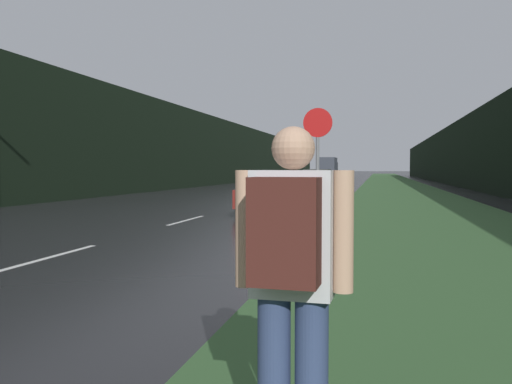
% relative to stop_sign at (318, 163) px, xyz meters
% --- Properties ---
extents(grass_verge, '(6.00, 240.00, 0.02)m').
position_rel_stop_sign_xyz_m(grass_verge, '(2.75, 28.24, -1.68)').
color(grass_verge, '#33562D').
rests_on(grass_verge, ground_plane).
extents(lane_stripe_b, '(0.12, 3.00, 0.01)m').
position_rel_stop_sign_xyz_m(lane_stripe_b, '(-4.41, -2.88, -1.68)').
color(lane_stripe_b, silver).
rests_on(lane_stripe_b, ground_plane).
extents(lane_stripe_c, '(0.12, 3.00, 0.01)m').
position_rel_stop_sign_xyz_m(lane_stripe_c, '(-4.41, 4.12, -1.68)').
color(lane_stripe_c, silver).
rests_on(lane_stripe_c, ground_plane).
extents(lane_stripe_d, '(0.12, 3.00, 0.01)m').
position_rel_stop_sign_xyz_m(lane_stripe_d, '(-4.41, 11.12, -1.68)').
color(lane_stripe_d, silver).
rests_on(lane_stripe_d, ground_plane).
extents(lane_stripe_e, '(0.12, 3.00, 0.01)m').
position_rel_stop_sign_xyz_m(lane_stripe_e, '(-4.41, 18.12, -1.68)').
color(lane_stripe_e, silver).
rests_on(lane_stripe_e, ground_plane).
extents(treeline_far_side, '(2.00, 140.00, 6.37)m').
position_rel_stop_sign_xyz_m(treeline_far_side, '(-14.57, 38.24, 1.50)').
color(treeline_far_side, black).
rests_on(treeline_far_side, ground_plane).
extents(treeline_near_side, '(2.00, 140.00, 5.66)m').
position_rel_stop_sign_xyz_m(treeline_near_side, '(8.75, 38.24, 1.14)').
color(treeline_near_side, black).
rests_on(treeline_near_side, ground_plane).
extents(stop_sign, '(0.61, 0.07, 2.83)m').
position_rel_stop_sign_xyz_m(stop_sign, '(0.00, 0.00, 0.00)').
color(stop_sign, slate).
rests_on(stop_sign, ground_plane).
extents(hitchhiker_with_backpack, '(0.62, 0.43, 1.79)m').
position_rel_stop_sign_xyz_m(hitchhiker_with_backpack, '(0.81, -8.60, -0.66)').
color(hitchhiker_with_backpack, navy).
rests_on(hitchhiker_with_backpack, ground_plane).
extents(car_passing_near, '(1.84, 4.31, 1.30)m').
position_rel_stop_sign_xyz_m(car_passing_near, '(-2.33, 7.13, -1.01)').
color(car_passing_near, maroon).
rests_on(car_passing_near, ground_plane).
extents(car_passing_far, '(1.84, 4.29, 1.52)m').
position_rel_stop_sign_xyz_m(car_passing_far, '(-2.33, 20.93, -0.94)').
color(car_passing_far, '#4C514C').
rests_on(car_passing_far, ground_plane).
extents(delivery_truck, '(2.46, 8.32, 3.28)m').
position_rel_stop_sign_xyz_m(delivery_truck, '(-6.49, 76.03, 0.06)').
color(delivery_truck, black).
rests_on(delivery_truck, ground_plane).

